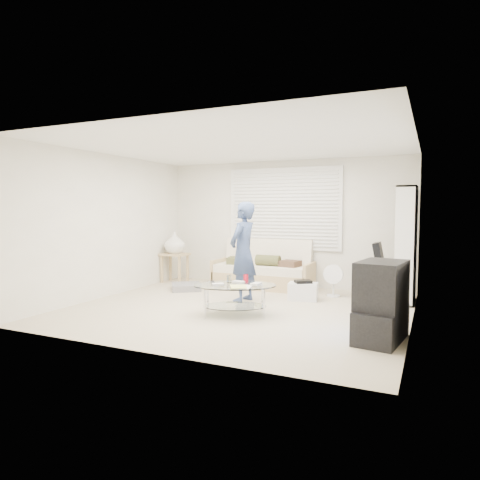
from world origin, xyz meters
The scene contains 13 objects.
ground centered at (0.00, 0.00, 0.00)m, with size 5.00×5.00×0.00m, color #BDAF93.
room_shell centered at (0.00, 0.48, 1.63)m, with size 5.02×4.52×2.51m.
window_blinds centered at (0.00, 2.20, 1.55)m, with size 2.32×0.08×1.62m.
futon_sofa centered at (-0.30, 1.87, 0.31)m, with size 1.94×0.78×0.95m.
grey_floor_pillow centered at (-1.54, 1.01, 0.06)m, with size 0.54×0.54×0.12m, color slate.
side_table centered at (-2.22, 1.66, 0.79)m, with size 0.54×0.43×1.07m.
bookshelf centered at (2.32, 1.59, 0.96)m, with size 0.30×0.81×1.91m.
guitar_case centered at (1.95, 1.53, 0.43)m, with size 0.36×0.36×0.97m.
floor_fan centered at (1.15, 1.54, 0.33)m, with size 0.34×0.23×0.57m.
storage_bin centered at (0.74, 1.06, 0.15)m, with size 0.53×0.41×0.34m.
tv_unit centered at (2.20, -0.76, 0.46)m, with size 0.59×0.92×0.94m.
coffee_table centered at (0.13, -0.36, 0.36)m, with size 1.41×1.19×0.57m.
standing_person centered at (-0.14, 0.53, 0.83)m, with size 0.61×0.40×1.66m, color navy.
Camera 1 is at (2.73, -5.92, 1.54)m, focal length 32.00 mm.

